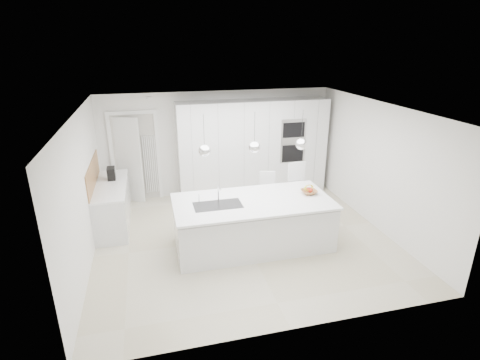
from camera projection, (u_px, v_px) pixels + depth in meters
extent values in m
plane|color=beige|center=(244.00, 238.00, 7.24)|extent=(5.50, 5.50, 0.00)
plane|color=white|center=(218.00, 143.00, 9.06)|extent=(5.50, 0.00, 5.50)
plane|color=white|center=(83.00, 192.00, 6.17)|extent=(0.00, 5.00, 5.00)
plane|color=white|center=(244.00, 109.00, 6.35)|extent=(5.50, 5.50, 0.00)
cube|color=silver|center=(253.00, 148.00, 9.01)|extent=(3.60, 0.60, 2.30)
cube|color=white|center=(125.00, 161.00, 8.58)|extent=(0.76, 0.38, 2.00)
cube|color=silver|center=(113.00, 206.00, 7.62)|extent=(0.60, 1.80, 0.86)
cube|color=white|center=(110.00, 185.00, 7.46)|extent=(0.62, 1.82, 0.04)
cube|color=#A97744|center=(93.00, 174.00, 7.30)|extent=(0.02, 1.80, 0.50)
cube|color=silver|center=(253.00, 225.00, 6.83)|extent=(2.80, 1.20, 0.86)
cube|color=white|center=(253.00, 201.00, 6.72)|extent=(2.84, 1.40, 0.04)
cylinder|color=white|center=(218.00, 193.00, 6.66)|extent=(0.02, 0.02, 0.30)
sphere|color=white|center=(205.00, 151.00, 6.12)|extent=(0.20, 0.20, 0.20)
sphere|color=white|center=(254.00, 147.00, 6.32)|extent=(0.20, 0.20, 0.20)
sphere|color=white|center=(301.00, 144.00, 6.51)|extent=(0.20, 0.20, 0.20)
imported|color=#A97744|center=(309.00, 192.00, 6.99)|extent=(0.30, 0.30, 0.07)
cube|color=black|center=(111.00, 173.00, 7.68)|extent=(0.16, 0.24, 0.26)
sphere|color=red|center=(309.00, 190.00, 7.01)|extent=(0.08, 0.08, 0.08)
sphere|color=red|center=(311.00, 190.00, 6.99)|extent=(0.08, 0.08, 0.08)
sphere|color=red|center=(310.00, 191.00, 6.97)|extent=(0.08, 0.08, 0.08)
torus|color=gold|center=(309.00, 188.00, 6.97)|extent=(0.24, 0.17, 0.21)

